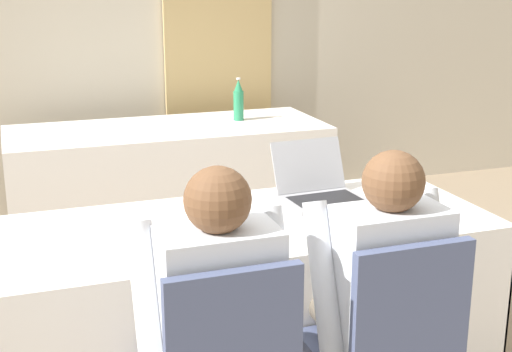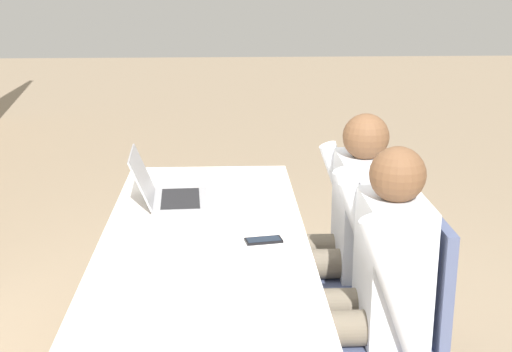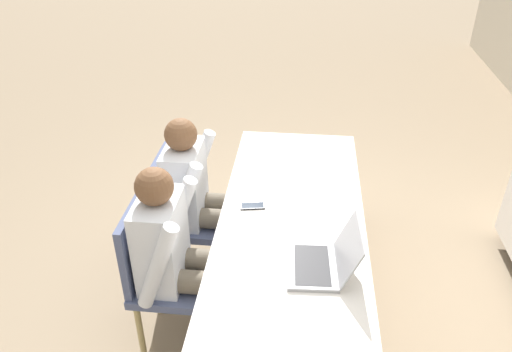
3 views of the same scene
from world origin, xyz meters
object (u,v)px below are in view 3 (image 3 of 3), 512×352
object	(u,v)px
laptop	(323,261)
chair_near_right	(160,271)
person_checkered_shirt	(198,192)
person_white_shirt	(176,250)
cell_phone	(253,206)
chair_near_left	(184,211)

from	to	relation	value
laptop	chair_near_right	world-z (taller)	laptop
person_checkered_shirt	laptop	bearing A→B (deg)	-132.65
person_white_shirt	laptop	bearing A→B (deg)	-100.37
cell_phone	chair_near_right	distance (m)	0.64
chair_near_left	cell_phone	bearing A→B (deg)	-115.34
cell_phone	person_white_shirt	world-z (taller)	person_white_shirt
chair_near_right	person_white_shirt	distance (m)	0.19
chair_near_right	laptop	bearing A→B (deg)	-99.17
laptop	person_white_shirt	world-z (taller)	person_white_shirt
person_checkered_shirt	person_white_shirt	distance (m)	0.58
chair_near_left	person_checkered_shirt	size ratio (longest dim) A/B	0.78
laptop	person_white_shirt	size ratio (longest dim) A/B	0.30
laptop	chair_near_left	bearing A→B (deg)	-132.08
chair_near_right	person_white_shirt	xyz separation A→B (m)	(0.00, 0.10, 0.16)
cell_phone	person_white_shirt	xyz separation A→B (m)	(0.35, -0.38, -0.08)
laptop	chair_near_left	xyz separation A→B (m)	(-0.72, -0.88, -0.28)
cell_phone	person_checkered_shirt	distance (m)	0.45
cell_phone	chair_near_left	bearing A→B (deg)	-125.55
chair_near_right	person_white_shirt	world-z (taller)	person_white_shirt
person_checkered_shirt	cell_phone	bearing A→B (deg)	-121.14
chair_near_left	person_white_shirt	size ratio (longest dim) A/B	0.78
laptop	chair_near_left	distance (m)	1.17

